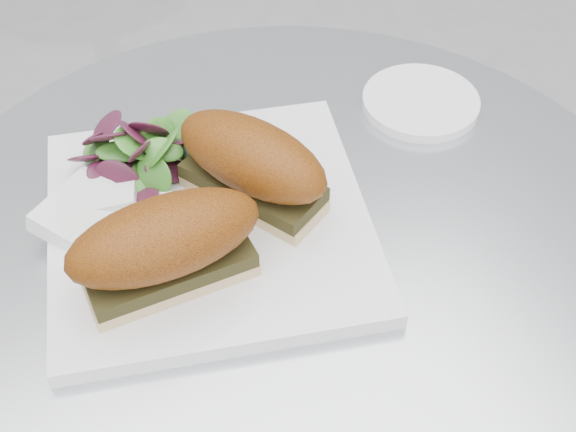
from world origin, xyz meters
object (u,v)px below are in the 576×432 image
(plate, at_px, (209,223))
(sandwich_right, at_px, (252,164))
(saucer, at_px, (421,102))
(sandwich_left, at_px, (165,245))

(plate, relative_size, sandwich_right, 1.70)
(plate, distance_m, sandwich_right, 0.07)
(saucer, bearing_deg, plate, -164.75)
(sandwich_left, height_order, sandwich_right, same)
(sandwich_left, height_order, saucer, sandwich_left)
(plate, height_order, sandwich_left, sandwich_left)
(plate, height_order, saucer, plate)
(sandwich_left, distance_m, sandwich_right, 0.11)
(plate, distance_m, sandwich_left, 0.09)
(sandwich_left, xyz_separation_m, saucer, (0.32, 0.12, -0.05))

